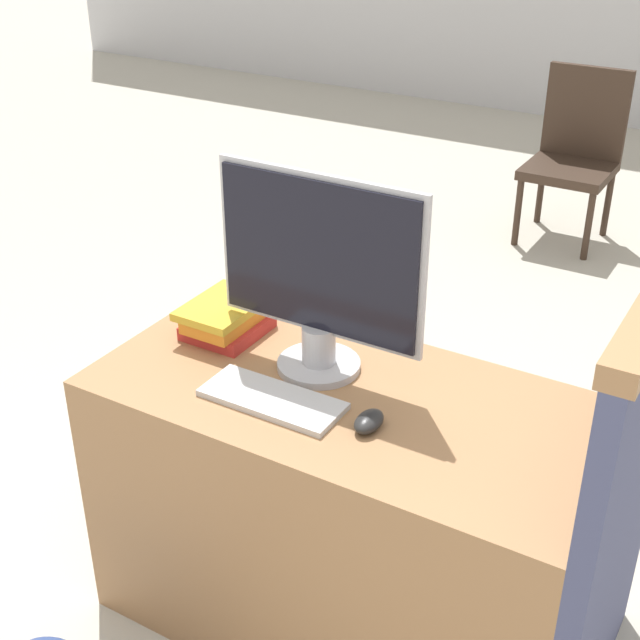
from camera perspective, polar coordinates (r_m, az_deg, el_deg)
desk at (r=2.41m, az=1.66°, el=-12.30°), size 1.28×0.63×0.76m
carrel_divider at (r=2.14m, az=18.49°, el=-12.14°), size 0.07×0.73×1.21m
monitor at (r=2.15m, az=-0.06°, el=2.98°), size 0.56×0.21×0.52m
keyboard at (r=2.15m, az=-3.07°, el=-5.09°), size 0.35×0.14×0.02m
mouse at (r=2.05m, az=3.15°, el=-6.49°), size 0.06×0.10×0.04m
book_stack at (r=2.43m, az=-6.03°, el=0.10°), size 0.19×0.24×0.09m
far_chair at (r=5.02m, az=16.03°, el=10.45°), size 0.44×0.44×0.91m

